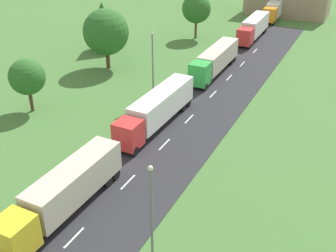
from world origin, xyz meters
TOP-DOWN VIEW (x-y plane):
  - truck_second at (-2.35, 30.12)m, footprint 2.65×12.91m
  - truck_third at (-2.60, 46.40)m, footprint 2.73×14.08m
  - truck_fourth at (-2.53, 64.28)m, footprint 2.62×14.21m
  - truck_fifth at (-2.37, 83.71)m, footprint 2.69×13.22m
  - truck_sixth at (-2.40, 101.78)m, footprint 2.68×14.62m
  - lamppost_second at (5.87, 29.31)m, footprint 0.36×0.36m
  - lamppost_third at (-6.46, 52.65)m, footprint 0.36×0.36m
  - tree_oak at (-11.98, 79.63)m, footprint 5.18×5.18m
  - tree_birch at (-23.03, 66.32)m, footprint 5.23×5.23m
  - tree_pine at (-17.79, 43.07)m, footprint 4.22×4.22m
  - tree_elm at (-17.69, 59.34)m, footprint 6.68×6.68m

SIDE VIEW (x-z plane):
  - truck_second at x=-2.35m, z-range 0.32..3.86m
  - truck_fourth at x=-2.53m, z-range 0.36..3.86m
  - truck_third at x=-2.60m, z-range 0.33..4.00m
  - truck_fifth at x=-2.37m, z-range 0.31..4.06m
  - truck_sixth at x=-2.40m, z-range 0.33..4.04m
  - lamppost_second at x=5.87m, z-range 0.47..7.85m
  - tree_pine at x=-17.79m, z-range 1.11..7.58m
  - lamppost_third at x=-6.46m, z-range 0.48..9.13m
  - tree_birch at x=-23.03m, z-range 1.11..9.12m
  - tree_oak at x=-11.98m, z-range 1.39..9.38m
  - tree_elm at x=-17.69m, z-range 1.09..9.98m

